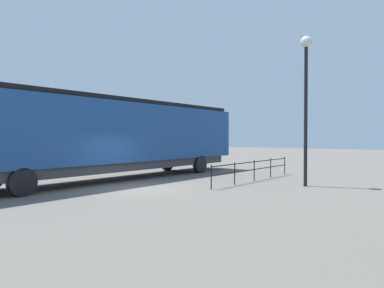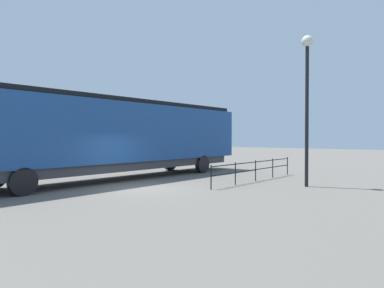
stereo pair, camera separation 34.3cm
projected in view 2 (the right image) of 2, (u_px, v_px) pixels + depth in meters
ground_plane at (142, 189)px, 15.28m from camera, size 120.00×120.00×0.00m
locomotive at (124, 135)px, 18.99m from camera, size 3.09×17.64×4.27m
lamp_post at (307, 82)px, 15.87m from camera, size 0.52×0.52×6.88m
platform_fence at (256, 167)px, 18.01m from camera, size 0.05×7.81×1.07m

